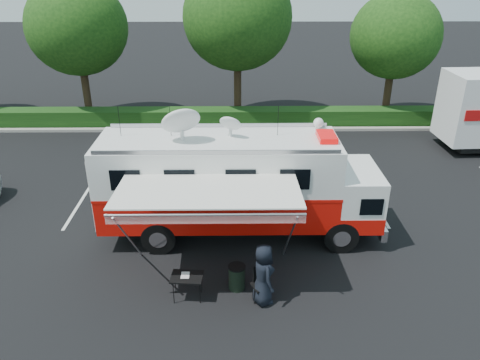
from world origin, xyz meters
name	(u,v)px	position (x,y,z in m)	size (l,w,h in m)	color
ground_plane	(240,233)	(0.00, 0.00, 0.00)	(120.00, 120.00, 0.00)	black
back_border	(258,35)	(1.14, 12.90, 5.00)	(60.00, 6.14, 8.87)	#9E998E
stall_lines	(227,195)	(-0.50, 3.00, 0.00)	(24.12, 5.50, 0.01)	silver
command_truck	(238,184)	(-0.08, 0.00, 1.98)	(9.65, 2.65, 4.63)	black
awning	(208,196)	(-0.95, -2.75, 2.99)	(5.27, 2.72, 3.18)	silver
person	(262,301)	(0.61, -3.68, 0.00)	(0.93, 0.60, 1.90)	black
folding_table	(187,278)	(-1.58, -3.52, 0.73)	(0.96, 0.72, 0.78)	black
folding_chair	(261,280)	(0.56, -3.50, 0.62)	(0.65, 0.69, 1.04)	black
trash_bin	(237,277)	(-0.14, -3.09, 0.40)	(0.53, 0.53, 0.80)	black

